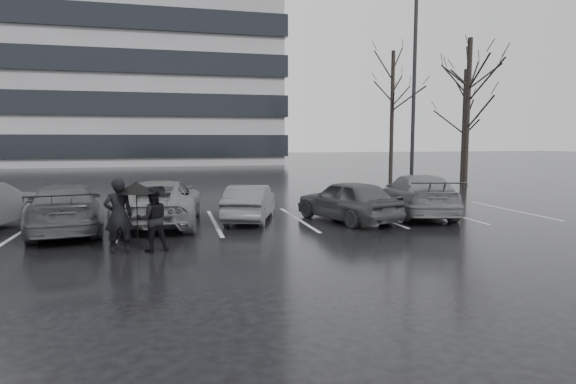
% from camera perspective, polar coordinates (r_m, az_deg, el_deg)
% --- Properties ---
extents(ground, '(160.00, 160.00, 0.00)m').
position_cam_1_polar(ground, '(13.73, 1.45, -5.00)').
color(ground, black).
rests_on(ground, ground).
extents(car_main, '(2.84, 4.34, 1.37)m').
position_cam_1_polar(car_main, '(15.90, 7.06, -0.99)').
color(car_main, black).
rests_on(car_main, ground).
extents(car_west_a, '(2.34, 3.84, 1.19)m').
position_cam_1_polar(car_west_a, '(15.95, -4.55, -1.26)').
color(car_west_a, '#2C2C2E').
rests_on(car_west_a, ground).
extents(car_west_b, '(2.80, 5.24, 1.40)m').
position_cam_1_polar(car_west_b, '(15.72, -14.85, -1.19)').
color(car_west_b, '#48484B').
rests_on(car_west_b, ground).
extents(car_west_c, '(2.76, 5.12, 1.41)m').
position_cam_1_polar(car_west_c, '(15.30, -24.93, -1.75)').
color(car_west_c, black).
rests_on(car_west_c, ground).
extents(car_east, '(3.19, 5.35, 1.45)m').
position_cam_1_polar(car_east, '(17.60, 15.06, -0.32)').
color(car_east, '#48484B').
rests_on(car_east, ground).
extents(pedestrian_left, '(0.70, 0.51, 1.78)m').
position_cam_1_polar(pedestrian_left, '(12.02, -19.45, -2.67)').
color(pedestrian_left, black).
rests_on(pedestrian_left, ground).
extents(pedestrian_right, '(0.84, 0.70, 1.55)m').
position_cam_1_polar(pedestrian_right, '(12.02, -15.75, -3.12)').
color(pedestrian_right, black).
rests_on(pedestrian_right, ground).
extents(umbrella, '(1.00, 1.00, 1.69)m').
position_cam_1_polar(umbrella, '(12.01, -17.55, 0.49)').
color(umbrella, black).
rests_on(umbrella, ground).
extents(lamp_post, '(0.55, 0.55, 10.11)m').
position_cam_1_polar(lamp_post, '(24.14, 14.67, 10.71)').
color(lamp_post, gray).
rests_on(lamp_post, ground).
extents(stall_stripes, '(19.72, 5.00, 0.00)m').
position_cam_1_polar(stall_stripes, '(15.96, -3.69, -3.41)').
color(stall_stripes, '#B8B8BB').
rests_on(stall_stripes, ground).
extents(tree_east, '(0.26, 0.26, 8.00)m').
position_cam_1_polar(tree_east, '(27.78, 20.50, 8.62)').
color(tree_east, black).
rests_on(tree_east, ground).
extents(tree_ne, '(0.26, 0.26, 7.00)m').
position_cam_1_polar(tree_ne, '(32.47, 20.14, 7.36)').
color(tree_ne, black).
rests_on(tree_ne, ground).
extents(tree_north, '(0.26, 0.26, 8.50)m').
position_cam_1_polar(tree_north, '(33.36, 12.22, 8.85)').
color(tree_north, black).
rests_on(tree_north, ground).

